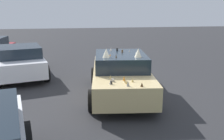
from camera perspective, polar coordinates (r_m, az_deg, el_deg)
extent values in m
plane|color=#2D2D30|center=(8.50, 2.00, -5.81)|extent=(60.00, 60.00, 0.00)
cube|color=#D8BC7F|center=(8.31, 2.04, -1.84)|extent=(4.51, 2.34, 0.67)
cube|color=#1E2833|center=(8.26, 2.02, 2.16)|extent=(2.29, 1.92, 0.48)
cylinder|color=black|center=(7.28, 10.25, -6.79)|extent=(0.67, 0.30, 0.65)
cylinder|color=black|center=(7.11, -4.65, -7.13)|extent=(0.67, 0.30, 0.65)
cylinder|color=black|center=(9.78, 6.83, -1.20)|extent=(0.67, 0.30, 0.65)
cylinder|color=black|center=(9.66, -4.14, -1.34)|extent=(0.67, 0.30, 0.65)
ellipsoid|color=black|center=(7.52, 9.64, -4.64)|extent=(0.19, 0.04, 0.14)
ellipsoid|color=black|center=(9.00, 7.54, -1.05)|extent=(0.10, 0.03, 0.13)
ellipsoid|color=black|center=(7.67, -4.40, -3.39)|extent=(0.11, 0.03, 0.08)
ellipsoid|color=black|center=(9.41, 7.08, 0.94)|extent=(0.15, 0.04, 0.09)
ellipsoid|color=black|center=(8.90, 7.67, -1.77)|extent=(0.19, 0.04, 0.11)
ellipsoid|color=black|center=(9.29, 7.21, 0.34)|extent=(0.18, 0.04, 0.15)
ellipsoid|color=black|center=(9.69, 6.81, -0.23)|extent=(0.18, 0.04, 0.16)
ellipsoid|color=black|center=(9.66, -4.05, 0.34)|extent=(0.16, 0.04, 0.12)
ellipsoid|color=black|center=(8.77, -4.19, -0.66)|extent=(0.19, 0.04, 0.09)
ellipsoid|color=black|center=(10.06, -3.99, 0.25)|extent=(0.11, 0.03, 0.14)
ellipsoid|color=black|center=(9.60, 6.88, 0.98)|extent=(0.15, 0.04, 0.10)
ellipsoid|color=black|center=(10.05, -3.99, 0.01)|extent=(0.11, 0.03, 0.13)
cylinder|color=gray|center=(6.77, 0.09, -2.29)|extent=(0.07, 0.07, 0.08)
cone|color=#51381E|center=(6.34, 7.00, -3.38)|extent=(0.11, 0.11, 0.11)
cone|color=orange|center=(6.81, 2.83, -1.96)|extent=(0.10, 0.10, 0.14)
cone|color=tan|center=(6.71, 4.79, -2.31)|extent=(0.08, 0.08, 0.12)
sphere|color=tan|center=(6.55, 3.43, -2.97)|extent=(0.06, 0.06, 0.06)
cone|color=gray|center=(6.34, 3.78, -3.20)|extent=(0.11, 0.11, 0.14)
cone|color=gray|center=(6.49, -0.29, -2.76)|extent=(0.12, 0.12, 0.13)
sphere|color=#A87A38|center=(6.61, 3.19, -2.78)|extent=(0.07, 0.07, 0.07)
cylinder|color=black|center=(6.49, -0.15, -3.01)|extent=(0.08, 0.08, 0.08)
cylinder|color=gray|center=(6.70, 0.30, -2.48)|extent=(0.07, 0.07, 0.08)
cone|color=tan|center=(7.03, -0.36, -1.58)|extent=(0.08, 0.08, 0.10)
cone|color=#51381E|center=(7.57, 0.97, 3.34)|extent=(0.06, 0.06, 0.11)
cone|color=gray|center=(8.88, -0.27, 4.95)|extent=(0.10, 0.10, 0.11)
cylinder|color=#51381E|center=(8.47, 2.42, 4.44)|extent=(0.06, 0.06, 0.10)
cone|color=gray|center=(8.58, 4.10, 4.48)|extent=(0.06, 0.06, 0.08)
cone|color=orange|center=(7.87, -0.45, 3.55)|extent=(0.06, 0.06, 0.05)
cylinder|color=black|center=(8.79, 1.21, 4.83)|extent=(0.10, 0.10, 0.10)
cone|color=beige|center=(7.69, 6.12, 4.03)|extent=(0.22, 0.22, 0.27)
cone|color=beige|center=(7.60, -1.37, 3.99)|extent=(0.22, 0.22, 0.27)
cube|color=white|center=(11.35, -20.55, 1.64)|extent=(4.29, 2.62, 0.66)
cube|color=#1E2833|center=(10.94, -20.70, 4.12)|extent=(2.14, 1.98, 0.44)
cylinder|color=black|center=(12.62, -24.79, 1.11)|extent=(0.70, 0.37, 0.67)
cylinder|color=black|center=(12.68, -16.77, 1.88)|extent=(0.70, 0.37, 0.67)
cylinder|color=black|center=(10.29, -15.08, -0.78)|extent=(0.70, 0.37, 0.67)
cylinder|color=black|center=(15.17, -22.13, 3.40)|extent=(0.69, 0.26, 0.68)
cylinder|color=black|center=(5.50, -19.46, -14.62)|extent=(0.69, 0.36, 0.66)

